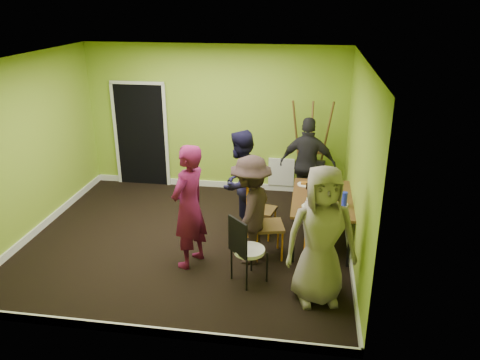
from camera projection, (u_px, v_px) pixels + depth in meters
The scene contains 28 objects.
ground at pixel (188, 240), 7.40m from camera, with size 5.00×5.00×0.00m, color black.
room_walls at pixel (185, 181), 7.08m from camera, with size 5.04×4.54×2.82m.
dining_table at pixel (322, 201), 7.12m from camera, with size 0.90×1.50×0.75m.
chair_left_far at pixel (257, 204), 7.39m from camera, with size 0.47×0.47×0.95m.
chair_left_near at pixel (262, 220), 6.75m from camera, with size 0.53×0.52×1.05m.
chair_back_end at pixel (312, 176), 8.19m from camera, with size 0.45×0.51×0.94m.
chair_front_end at pixel (319, 257), 6.00m from camera, with size 0.46×0.46×0.84m.
chair_bentwood at pixel (245, 247), 6.13m from camera, with size 0.53×0.53×0.97m.
easel at pixel (311, 150), 8.66m from camera, with size 0.75×0.71×1.88m.
plate_near_left at pixel (305, 184), 7.56m from camera, with size 0.24×0.24×0.01m, color white.
plate_near_right at pixel (311, 206), 6.78m from camera, with size 0.26×0.26×0.01m, color white.
plate_far_back at pixel (326, 183), 7.61m from camera, with size 0.22×0.22×0.01m, color white.
plate_far_front at pixel (322, 211), 6.63m from camera, with size 0.23×0.23×0.01m, color white.
plate_wall_back at pixel (336, 193), 7.24m from camera, with size 0.26×0.26×0.01m, color white.
plate_wall_front at pixel (339, 204), 6.84m from camera, with size 0.27×0.27×0.01m, color white.
thermos at pixel (316, 189), 7.14m from camera, with size 0.06×0.06×0.21m, color white.
blue_bottle at pixel (345, 199), 6.76m from camera, with size 0.08×0.08×0.22m, color #1A26C8.
orange_bottle at pixel (323, 189), 7.29m from camera, with size 0.04×0.04×0.08m, color orange.
glass_mid at pixel (308, 186), 7.39m from camera, with size 0.06×0.06×0.09m, color black.
glass_back at pixel (329, 183), 7.49m from camera, with size 0.06×0.06×0.10m, color black.
glass_front at pixel (327, 207), 6.66m from camera, with size 0.06×0.06×0.11m, color black.
cup_a at pixel (310, 201), 6.87m from camera, with size 0.12×0.12×0.09m, color white.
cup_b at pixel (337, 194), 7.09m from camera, with size 0.11×0.11×0.10m, color white.
person_standing at pixel (189, 207), 6.44m from camera, with size 0.65×0.43×1.79m, color #5E1039.
person_left_far at pixel (240, 183), 7.37m from camera, with size 0.83×0.64×1.70m, color black.
person_left_near at pixel (251, 210), 6.55m from camera, with size 1.03×0.59×1.60m, color #2E201F.
person_back_end at pixel (308, 164), 8.21m from camera, with size 0.98×0.41×1.68m, color black.
person_front_end at pixel (321, 236), 5.65m from camera, with size 0.88×0.57×1.79m, color gray.
Camera 1 is at (1.80, -6.33, 3.61)m, focal length 35.00 mm.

